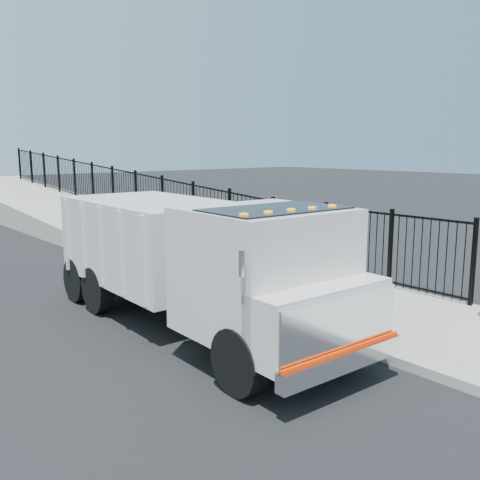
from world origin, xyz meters
TOP-DOWN VIEW (x-y plane):
  - ground at (0.00, 0.00)m, footprint 120.00×120.00m
  - sidewalk at (1.93, -2.00)m, footprint 3.55×12.00m
  - curb at (0.00, -2.00)m, footprint 0.30×12.00m
  - ramp at (2.12, 16.00)m, footprint 3.95×24.06m
  - iron_fence at (3.55, 12.00)m, footprint 0.10×28.00m
  - truck at (-1.50, 0.65)m, footprint 2.61×7.39m
  - worker at (1.08, -0.18)m, footprint 0.60×0.78m
  - debris at (1.48, 0.19)m, footprint 0.41×0.41m

SIDE VIEW (x-z plane):
  - ground at x=0.00m, z-range 0.00..0.00m
  - ramp at x=2.12m, z-range -1.60..1.60m
  - sidewalk at x=1.93m, z-range 0.00..0.12m
  - curb at x=0.00m, z-range 0.00..0.16m
  - debris at x=1.48m, z-range 0.12..0.22m
  - iron_fence at x=3.55m, z-range 0.00..1.80m
  - worker at x=1.08m, z-range 0.12..2.01m
  - truck at x=-1.50m, z-range 0.16..2.66m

